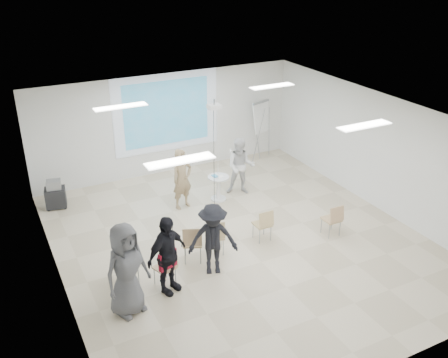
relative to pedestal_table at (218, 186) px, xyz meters
name	(u,v)px	position (x,y,z in m)	size (l,w,h in m)	color
floor	(239,242)	(-0.48, -2.08, -0.44)	(8.00, 9.00, 0.10)	beige
ceiling	(241,115)	(-0.48, -2.08, 2.66)	(8.00, 9.00, 0.10)	white
wall_back	(166,123)	(-0.48, 2.47, 1.11)	(8.00, 0.10, 3.00)	silver
wall_left	(51,224)	(-4.53, -2.08, 1.11)	(0.10, 9.00, 3.00)	silver
wall_right	(380,151)	(3.57, -2.08, 1.11)	(0.10, 9.00, 3.00)	silver
projection_halo	(167,113)	(-0.48, 2.40, 1.46)	(3.20, 0.01, 2.30)	silver
projection_image	(167,113)	(-0.48, 2.39, 1.46)	(2.60, 0.01, 1.90)	teal
pedestal_table	(218,186)	(0.00, 0.00, 0.00)	(0.59, 0.59, 0.71)	silver
player_left	(182,175)	(-1.01, 0.06, 0.52)	(0.67, 0.45, 1.83)	#9A825E
player_right	(241,164)	(0.73, 0.09, 0.50)	(0.86, 0.68, 1.78)	silver
controller_left	(184,160)	(-0.83, 0.31, 0.81)	(0.04, 0.11, 0.04)	white
controller_right	(231,151)	(0.55, 0.34, 0.81)	(0.04, 0.13, 0.04)	white
chair_far_left	(127,261)	(-3.27, -2.51, 0.16)	(0.45, 0.48, 0.94)	tan
chair_left_mid	(167,266)	(-2.60, -2.92, 0.08)	(0.48, 0.50, 0.80)	tan
chair_left_inner	(192,241)	(-1.80, -2.39, 0.13)	(0.56, 0.57, 0.88)	tan
chair_center	(215,234)	(-1.23, -2.33, 0.11)	(0.51, 0.53, 0.85)	tan
chair_right_inner	(264,223)	(0.01, -2.34, 0.08)	(0.38, 0.40, 0.80)	tan
chair_right_far	(333,218)	(1.57, -2.90, 0.09)	(0.39, 0.41, 0.82)	tan
red_jacket	(168,260)	(-2.63, -3.08, 0.33)	(0.40, 0.09, 0.38)	#A3142A
laptop	(192,241)	(-1.77, -2.30, 0.08)	(0.32, 0.23, 0.03)	black
audience_left	(167,250)	(-2.64, -3.09, 0.56)	(1.11, 0.67, 1.91)	black
audience_mid	(213,235)	(-1.57, -2.92, 0.51)	(1.16, 0.63, 1.80)	black
audience_outer	(126,264)	(-3.51, -3.32, 0.65)	(1.01, 0.67, 2.08)	#59595E
flipchart_easel	(261,117)	(2.47, 1.93, 1.02)	(0.80, 0.63, 1.92)	#93969B
av_cart	(55,195)	(-3.99, 1.54, -0.04)	(0.58, 0.50, 0.77)	black
ceiling_projector	(214,112)	(-0.38, -0.59, 2.30)	(0.30, 0.25, 3.00)	white
fluor_panel_nw	(121,107)	(-2.48, -0.08, 2.58)	(1.20, 0.30, 0.02)	white
fluor_panel_ne	(272,86)	(1.52, -0.08, 2.58)	(1.20, 0.30, 0.02)	white
fluor_panel_sw	(180,161)	(-2.48, -3.58, 2.58)	(1.20, 0.30, 0.02)	white
fluor_panel_se	(364,126)	(1.52, -3.58, 2.58)	(1.20, 0.30, 0.02)	white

